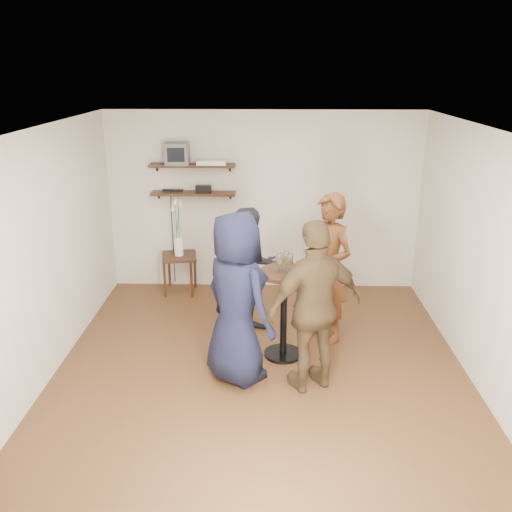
{
  "coord_description": "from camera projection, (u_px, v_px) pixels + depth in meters",
  "views": [
    {
      "loc": [
        0.08,
        -5.16,
        3.17
      ],
      "look_at": [
        -0.06,
        0.4,
        1.21
      ],
      "focal_mm": 38.0,
      "sensor_mm": 36.0,
      "label": 1
    }
  ],
  "objects": [
    {
      "name": "dvd_deck",
      "position": [
        212.0,
        162.0,
        7.55
      ],
      "size": [
        0.4,
        0.24,
        0.06
      ],
      "primitive_type": "cube",
      "color": "silver",
      "rests_on": "shelf_upper"
    },
    {
      "name": "shelf_upper",
      "position": [
        192.0,
        165.0,
        7.57
      ],
      "size": [
        1.2,
        0.25,
        0.04
      ],
      "primitive_type": "cube",
      "color": "black",
      "rests_on": "room"
    },
    {
      "name": "wine_glass_br",
      "position": [
        286.0,
        258.0,
        5.9
      ],
      "size": [
        0.07,
        0.07,
        0.22
      ],
      "color": "silver",
      "rests_on": "drinks_table"
    },
    {
      "name": "wine_glass_bl",
      "position": [
        282.0,
        258.0,
        5.95
      ],
      "size": [
        0.06,
        0.06,
        0.19
      ],
      "color": "silver",
      "rests_on": "drinks_table"
    },
    {
      "name": "person_plaid",
      "position": [
        328.0,
        269.0,
        6.39
      ],
      "size": [
        0.76,
        0.78,
        1.81
      ],
      "primitive_type": "imported",
      "rotation": [
        0.0,
        0.0,
        -0.87
      ],
      "color": "#A1121A",
      "rests_on": "room"
    },
    {
      "name": "wine_glass_fr",
      "position": [
        290.0,
        260.0,
        5.87
      ],
      "size": [
        0.07,
        0.07,
        0.21
      ],
      "color": "silver",
      "rests_on": "drinks_table"
    },
    {
      "name": "power_strip",
      "position": [
        173.0,
        190.0,
        7.75
      ],
      "size": [
        0.3,
        0.05,
        0.03
      ],
      "primitive_type": "cube",
      "color": "black",
      "rests_on": "shelf_lower"
    },
    {
      "name": "radio",
      "position": [
        203.0,
        189.0,
        7.68
      ],
      "size": [
        0.22,
        0.1,
        0.1
      ],
      "primitive_type": "cube",
      "color": "black",
      "rests_on": "shelf_lower"
    },
    {
      "name": "room",
      "position": [
        261.0,
        261.0,
        5.49
      ],
      "size": [
        4.58,
        5.08,
        2.68
      ],
      "color": "#4B2C18",
      "rests_on": "ground"
    },
    {
      "name": "crt_monitor",
      "position": [
        178.0,
        153.0,
        7.52
      ],
      "size": [
        0.32,
        0.3,
        0.3
      ],
      "primitive_type": "cube",
      "color": "#59595B",
      "rests_on": "shelf_upper"
    },
    {
      "name": "vase_lilies",
      "position": [
        178.0,
        237.0,
        7.74
      ],
      "size": [
        0.18,
        0.19,
        0.88
      ],
      "rotation": [
        0.0,
        0.0,
        0.17
      ],
      "color": "white",
      "rests_on": "side_table"
    },
    {
      "name": "person_navy",
      "position": [
        237.0,
        299.0,
        5.53
      ],
      "size": [
        1.04,
        1.05,
        1.83
      ],
      "primitive_type": "imported",
      "rotation": [
        0.0,
        0.0,
        2.33
      ],
      "color": "black",
      "rests_on": "room"
    },
    {
      "name": "shelf_lower",
      "position": [
        193.0,
        193.0,
        7.71
      ],
      "size": [
        1.2,
        0.25,
        0.04
      ],
      "primitive_type": "cube",
      "color": "black",
      "rests_on": "room"
    },
    {
      "name": "person_brown",
      "position": [
        315.0,
        307.0,
        5.38
      ],
      "size": [
        1.14,
        0.85,
        1.8
      ],
      "primitive_type": "imported",
      "rotation": [
        0.0,
        0.0,
        3.58
      ],
      "color": "#4A361F",
      "rests_on": "room"
    },
    {
      "name": "wine_glass_fl",
      "position": [
        279.0,
        260.0,
        5.86
      ],
      "size": [
        0.07,
        0.07,
        0.21
      ],
      "color": "silver",
      "rests_on": "drinks_table"
    },
    {
      "name": "side_table",
      "position": [
        180.0,
        261.0,
        7.87
      ],
      "size": [
        0.55,
        0.55,
        0.58
      ],
      "rotation": [
        0.0,
        0.0,
        0.17
      ],
      "color": "black",
      "rests_on": "room"
    },
    {
      "name": "person_dark",
      "position": [
        251.0,
        272.0,
        6.56
      ],
      "size": [
        0.99,
        0.94,
        1.61
      ],
      "primitive_type": "imported",
      "rotation": [
        0.0,
        0.0,
        0.6
      ],
      "color": "black",
      "rests_on": "room"
    },
    {
      "name": "drinks_table",
      "position": [
        284.0,
        302.0,
        6.06
      ],
      "size": [
        0.57,
        0.57,
        1.04
      ],
      "color": "black",
      "rests_on": "room"
    }
  ]
}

